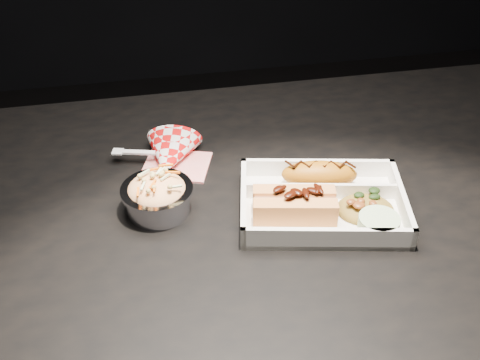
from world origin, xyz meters
name	(u,v)px	position (x,y,z in m)	size (l,w,h in m)	color
dining_table	(274,244)	(0.00, 0.00, 0.66)	(1.20, 0.80, 0.75)	black
food_tray	(322,205)	(0.06, -0.04, 0.76)	(0.28, 0.23, 0.04)	silver
fried_pastry	(319,174)	(0.08, 0.02, 0.78)	(0.12, 0.05, 0.04)	#AF6511
hotdog	(295,204)	(0.01, -0.05, 0.78)	(0.13, 0.08, 0.06)	#E0904C
fried_rice_mound	(366,204)	(0.13, -0.06, 0.77)	(0.09, 0.07, 0.03)	olive
cupcake_liner	(378,226)	(0.12, -0.11, 0.77)	(0.06, 0.06, 0.03)	#AEC998
foil_coleslaw_cup	(157,194)	(-0.18, 0.01, 0.78)	(0.11, 0.11, 0.07)	silver
napkin_fork	(170,155)	(-0.15, 0.14, 0.77)	(0.17, 0.14, 0.10)	red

